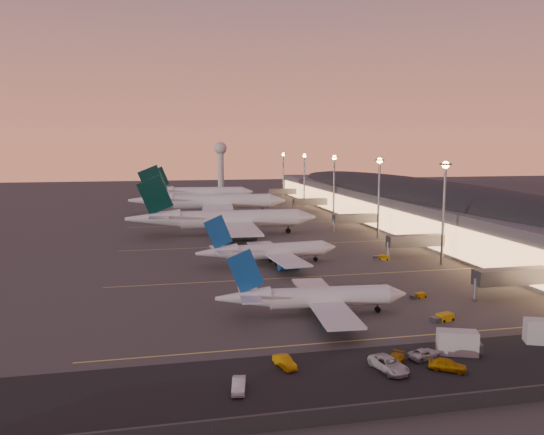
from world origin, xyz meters
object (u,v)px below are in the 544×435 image
Objects in this scene: baggage_tug_b at (418,296)px; service_van_e at (424,354)px; airliner_wide_near at (224,219)px; catering_truck_a at (460,343)px; baggage_tug_c at (382,257)px; service_van_b at (285,362)px; service_van_d at (394,361)px; baggage_tug_a at (443,318)px; radar_tower at (221,157)px; service_van_c at (389,364)px; airliner_wide_far at (198,192)px; baggage_tug_d at (393,292)px; service_van_a at (239,385)px; service_van_f at (448,365)px; airliner_narrow_north at (269,251)px; airliner_wide_mid at (209,202)px; airliner_narrow_south at (313,298)px.

baggage_tug_b is 0.68× the size of service_van_e.
airliner_wide_near is 111.34m from catering_truck_a.
service_van_b is at bearing -94.18° from baggage_tug_c.
service_van_d reaches higher than baggage_tug_c.
service_van_b reaches higher than baggage_tug_a.
radar_tower reaches higher than airliner_wide_near.
service_van_b is 13.84m from service_van_c.
airliner_wide_far is 191.02m from baggage_tug_d.
service_van_c reaches higher than service_van_d.
service_van_e is at bearing -129.83° from baggage_tug_b.
radar_tower reaches higher than service_van_a.
baggage_tug_b is 0.71× the size of service_van_f.
catering_truck_a is at bearing 19.51° from service_van_a.
baggage_tug_d is 0.70× the size of service_van_d.
baggage_tug_c is 69.05m from service_van_d.
service_van_b is at bearing -90.15° from airliner_wide_near.
service_van_f is at bearing 175.43° from service_van_e.
airliner_wide_mid reaches higher than airliner_narrow_north.
airliner_wide_near is (-5.37, 87.97, 2.09)m from airliner_narrow_south.
service_van_d reaches higher than baggage_tug_d.
service_van_f is (-5.91, -317.89, -21.05)m from radar_tower.
service_van_a is at bearing 172.85° from service_van_c.
airliner_wide_near reaches higher than service_van_e.
airliner_wide_mid is 15.95× the size of baggage_tug_c.
airliner_narrow_south reaches higher than service_van_c.
service_van_a is (-11.62, -169.00, -4.85)m from airliner_wide_mid.
airliner_narrow_south is 0.50× the size of airliner_wide_mid.
airliner_wide_far is (-0.48, 111.04, -0.37)m from airliner_wide_near.
baggage_tug_c is 63.98m from catering_truck_a.
service_van_c reaches higher than service_van_e.
catering_truck_a is 1.45× the size of service_van_a.
baggage_tug_b is at bearing -68.44° from airliner_wide_near.
airliner_wide_near is 18.56× the size of baggage_tug_b.
airliner_narrow_south is 31.40m from service_van_a.
airliner_wide_mid is 10.39× the size of catering_truck_a.
service_van_c is (-13.53, -316.31, -20.98)m from radar_tower.
airliner_narrow_south is 6.82× the size of service_van_e.
catering_truck_a is 12.69m from service_van_c.
service_van_f is at bearing -41.45° from baggage_tug_d.
airliner_wide_far is at bearing 86.18° from airliner_narrow_north.
airliner_wide_mid is (-5.81, 101.81, 2.19)m from airliner_narrow_north.
catering_truck_a is at bearing -90.23° from radar_tower.
service_van_c is 2.00m from service_van_d.
baggage_tug_a is at bearing 37.17° from service_van_a.
airliner_narrow_south is 22.97m from service_van_b.
service_van_b is at bearing -72.12° from baggage_tug_d.
service_van_f is at bearing -63.17° from airliner_narrow_south.
airliner_narrow_south is 7.57× the size of service_van_b.
radar_tower reaches higher than baggage_tug_b.
catering_truck_a reaches higher than service_van_e.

